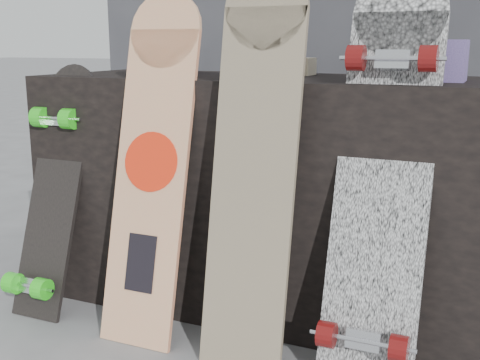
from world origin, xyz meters
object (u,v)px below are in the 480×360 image
at_px(longboard_geisha, 153,157).
at_px(longboard_cascadia, 384,168).
at_px(vendor_table, 273,192).
at_px(skateboard_dark, 53,186).
at_px(longboard_celtic, 255,156).

xyz_separation_m(longboard_geisha, longboard_cascadia, (0.70, 0.04, 0.01)).
height_order(vendor_table, longboard_cascadia, longboard_cascadia).
distance_m(longboard_geisha, skateboard_dark, 0.44).
distance_m(longboard_cascadia, skateboard_dark, 1.12).
xyz_separation_m(longboard_celtic, longboard_cascadia, (0.34, 0.08, -0.02)).
distance_m(vendor_table, longboard_celtic, 0.44).
relative_size(longboard_geisha, longboard_cascadia, 0.96).
height_order(vendor_table, longboard_geisha, longboard_geisha).
height_order(longboard_geisha, skateboard_dark, longboard_geisha).
relative_size(longboard_geisha, longboard_celtic, 0.95).
relative_size(longboard_celtic, longboard_cascadia, 1.01).
distance_m(vendor_table, skateboard_dark, 0.76).
bearing_deg(longboard_celtic, longboard_cascadia, 12.61).
relative_size(longboard_celtic, skateboard_dark, 1.34).
bearing_deg(longboard_geisha, vendor_table, 53.17).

